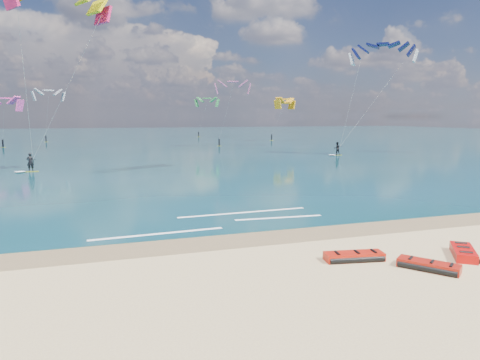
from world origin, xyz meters
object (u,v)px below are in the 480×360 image
at_px(packed_kite_mid, 428,270).
at_px(kitesurfer_main, 44,76).
at_px(packed_kite_left, 354,260).
at_px(packed_kite_right, 463,256).
at_px(kitesurfer_far, 362,92).

height_order(packed_kite_mid, kitesurfer_main, kitesurfer_main).
bearing_deg(kitesurfer_main, packed_kite_mid, -59.57).
relative_size(packed_kite_left, kitesurfer_main, 0.14).
bearing_deg(packed_kite_left, packed_kite_right, -2.59).
relative_size(kitesurfer_main, kitesurfer_far, 1.06).
relative_size(packed_kite_left, packed_kite_right, 1.14).
distance_m(packed_kite_left, packed_kite_right, 4.53).
xyz_separation_m(packed_kite_right, kitesurfer_far, (20.99, 39.50, 9.00)).
distance_m(packed_kite_mid, kitesurfer_far, 47.45).
height_order(packed_kite_mid, kitesurfer_far, kitesurfer_far).
xyz_separation_m(packed_kite_mid, packed_kite_right, (2.40, 0.80, 0.00)).
bearing_deg(packed_kite_left, kitesurfer_far, 65.94).
height_order(packed_kite_left, packed_kite_mid, packed_kite_left).
bearing_deg(packed_kite_right, packed_kite_left, 114.48).
distance_m(packed_kite_left, kitesurfer_main, 34.16).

